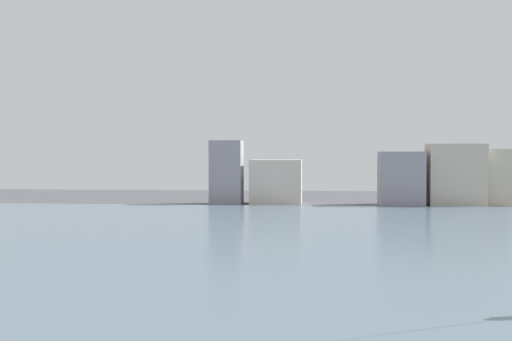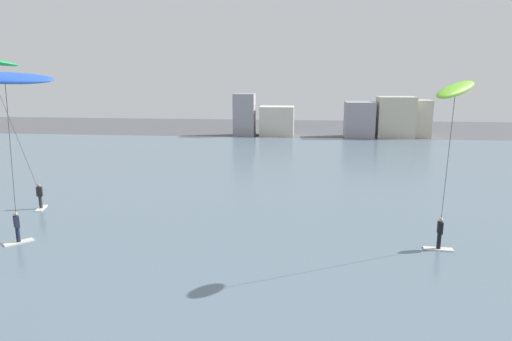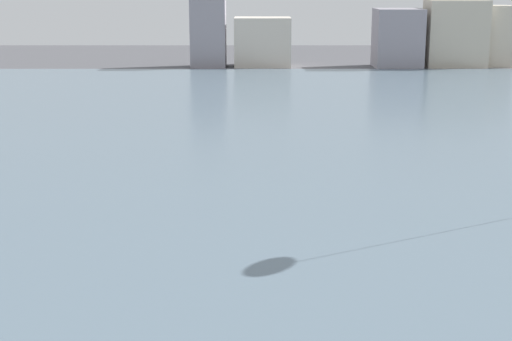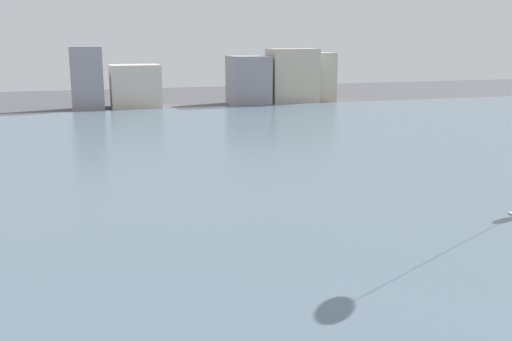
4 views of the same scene
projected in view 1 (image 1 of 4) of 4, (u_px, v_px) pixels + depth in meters
name	position (u px, v px, depth m)	size (l,w,h in m)	color
water_bay	(267.00, 249.00, 31.90)	(84.00, 52.00, 0.10)	slate
far_shore_buildings	(373.00, 177.00, 59.40)	(26.70, 4.45, 5.82)	gray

